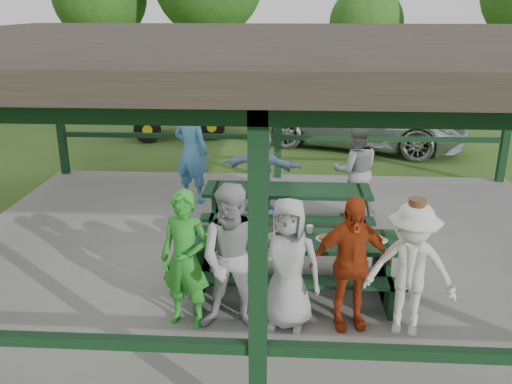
# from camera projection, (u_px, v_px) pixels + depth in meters

# --- Properties ---
(ground) EXTENTS (90.00, 90.00, 0.00)m
(ground) POSITION_uv_depth(u_px,v_px,m) (272.00, 256.00, 8.45)
(ground) COLOR #2C4C17
(ground) RESTS_ON ground
(concrete_slab) EXTENTS (10.00, 8.00, 0.10)m
(concrete_slab) POSITION_uv_depth(u_px,v_px,m) (272.00, 253.00, 8.43)
(concrete_slab) COLOR slate
(concrete_slab) RESTS_ON ground
(pavilion_structure) EXTENTS (10.60, 8.60, 3.24)m
(pavilion_structure) POSITION_uv_depth(u_px,v_px,m) (274.00, 47.00, 7.41)
(pavilion_structure) COLOR black
(pavilion_structure) RESTS_ON concrete_slab
(picnic_table_near) EXTENTS (2.74, 1.39, 0.75)m
(picnic_table_near) POSITION_uv_depth(u_px,v_px,m) (293.00, 257.00, 7.11)
(picnic_table_near) COLOR black
(picnic_table_near) RESTS_ON concrete_slab
(picnic_table_far) EXTENTS (2.73, 1.39, 0.75)m
(picnic_table_far) POSITION_uv_depth(u_px,v_px,m) (287.00, 204.00, 9.00)
(picnic_table_far) COLOR black
(picnic_table_far) RESTS_ON concrete_slab
(table_setting) EXTENTS (2.38, 0.45, 0.10)m
(table_setting) POSITION_uv_depth(u_px,v_px,m) (290.00, 235.00, 7.04)
(table_setting) COLOR white
(table_setting) RESTS_ON picnic_table_near
(contestant_green) EXTENTS (0.69, 0.54, 1.67)m
(contestant_green) POSITION_uv_depth(u_px,v_px,m) (185.00, 259.00, 6.26)
(contestant_green) COLOR #298D26
(contestant_green) RESTS_ON concrete_slab
(contestant_grey_left) EXTENTS (0.89, 0.71, 1.78)m
(contestant_grey_left) POSITION_uv_depth(u_px,v_px,m) (235.00, 259.00, 6.13)
(contestant_grey_left) COLOR #9B9C9E
(contestant_grey_left) RESTS_ON concrete_slab
(contestant_grey_mid) EXTENTS (0.85, 0.62, 1.59)m
(contestant_grey_mid) POSITION_uv_depth(u_px,v_px,m) (288.00, 264.00, 6.23)
(contestant_grey_mid) COLOR #959598
(contestant_grey_mid) RESTS_ON concrete_slab
(contestant_red) EXTENTS (1.00, 0.55, 1.62)m
(contestant_red) POSITION_uv_depth(u_px,v_px,m) (350.00, 263.00, 6.22)
(contestant_red) COLOR #9D3110
(contestant_red) RESTS_ON concrete_slab
(contestant_white_fedora) EXTENTS (1.14, 0.83, 1.65)m
(contestant_white_fedora) POSITION_uv_depth(u_px,v_px,m) (411.00, 270.00, 6.08)
(contestant_white_fedora) COLOR silver
(contestant_white_fedora) RESTS_ON concrete_slab
(spectator_lblue) EXTENTS (1.53, 0.73, 1.58)m
(spectator_lblue) POSITION_uv_depth(u_px,v_px,m) (260.00, 169.00, 9.81)
(spectator_lblue) COLOR #89AED5
(spectator_lblue) RESTS_ON concrete_slab
(spectator_blue) EXTENTS (0.85, 0.72, 1.97)m
(spectator_blue) POSITION_uv_depth(u_px,v_px,m) (191.00, 151.00, 10.24)
(spectator_blue) COLOR teal
(spectator_blue) RESTS_ON concrete_slab
(spectator_grey) EXTENTS (0.87, 0.70, 1.71)m
(spectator_grey) POSITION_uv_depth(u_px,v_px,m) (355.00, 171.00, 9.51)
(spectator_grey) COLOR gray
(spectator_grey) RESTS_ON concrete_slab
(pickup_truck) EXTENTS (5.86, 4.11, 1.49)m
(pickup_truck) POSITION_uv_depth(u_px,v_px,m) (366.00, 119.00, 14.78)
(pickup_truck) COLOR silver
(pickup_truck) RESTS_ON ground
(farm_trailer) EXTENTS (3.92, 2.30, 1.36)m
(farm_trailer) POSITION_uv_depth(u_px,v_px,m) (178.00, 113.00, 16.02)
(farm_trailer) COLOR navy
(farm_trailer) RESTS_ON ground
(tree_mid) EXTENTS (2.84, 2.84, 4.44)m
(tree_mid) POSITION_uv_depth(u_px,v_px,m) (366.00, 24.00, 20.88)
(tree_mid) COLOR #321E14
(tree_mid) RESTS_ON ground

